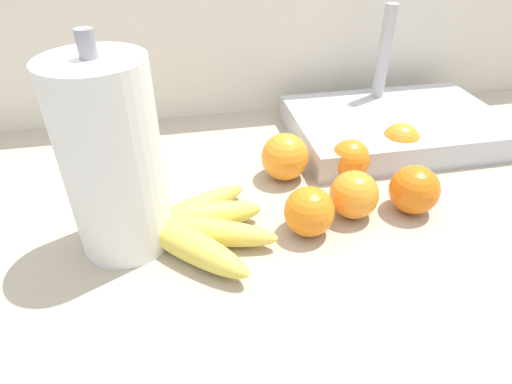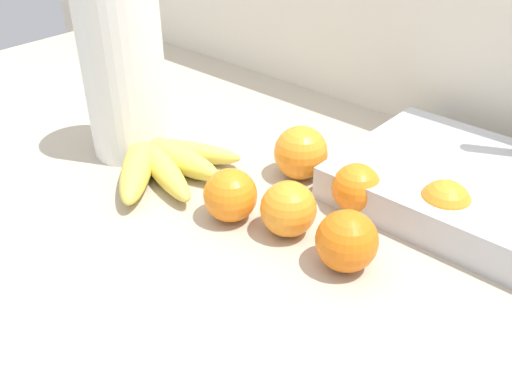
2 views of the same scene
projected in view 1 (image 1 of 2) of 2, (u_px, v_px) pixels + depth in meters
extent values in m
cube|color=#ADA08C|center=(295.00, 383.00, 0.88)|extent=(1.73, 0.76, 0.88)
cube|color=silver|center=(256.00, 188.00, 1.09)|extent=(2.13, 0.06, 1.30)
ellipsoid|color=#E2CE4C|center=(185.00, 243.00, 0.55)|extent=(0.17, 0.18, 0.04)
ellipsoid|color=#E9C84C|center=(199.00, 231.00, 0.57)|extent=(0.21, 0.11, 0.04)
ellipsoid|color=#DCD24C|center=(195.00, 219.00, 0.59)|extent=(0.19, 0.05, 0.04)
ellipsoid|color=#DDC74C|center=(189.00, 211.00, 0.61)|extent=(0.18, 0.12, 0.03)
sphere|color=orange|center=(350.00, 159.00, 0.70)|extent=(0.07, 0.07, 0.07)
sphere|color=orange|center=(414.00, 190.00, 0.62)|extent=(0.07, 0.07, 0.07)
sphere|color=orange|center=(400.00, 142.00, 0.74)|extent=(0.07, 0.07, 0.07)
sphere|color=orange|center=(285.00, 157.00, 0.69)|extent=(0.08, 0.08, 0.08)
sphere|color=orange|center=(354.00, 195.00, 0.61)|extent=(0.07, 0.07, 0.07)
sphere|color=orange|center=(309.00, 212.00, 0.58)|extent=(0.07, 0.07, 0.07)
cylinder|color=white|center=(112.00, 161.00, 0.52)|extent=(0.12, 0.12, 0.25)
cylinder|color=gray|center=(110.00, 150.00, 0.51)|extent=(0.02, 0.02, 0.28)
cube|color=#B7BABF|center=(395.00, 126.00, 0.82)|extent=(0.39, 0.26, 0.05)
cylinder|color=#B2B2B7|center=(384.00, 52.00, 0.83)|extent=(0.02, 0.02, 0.18)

